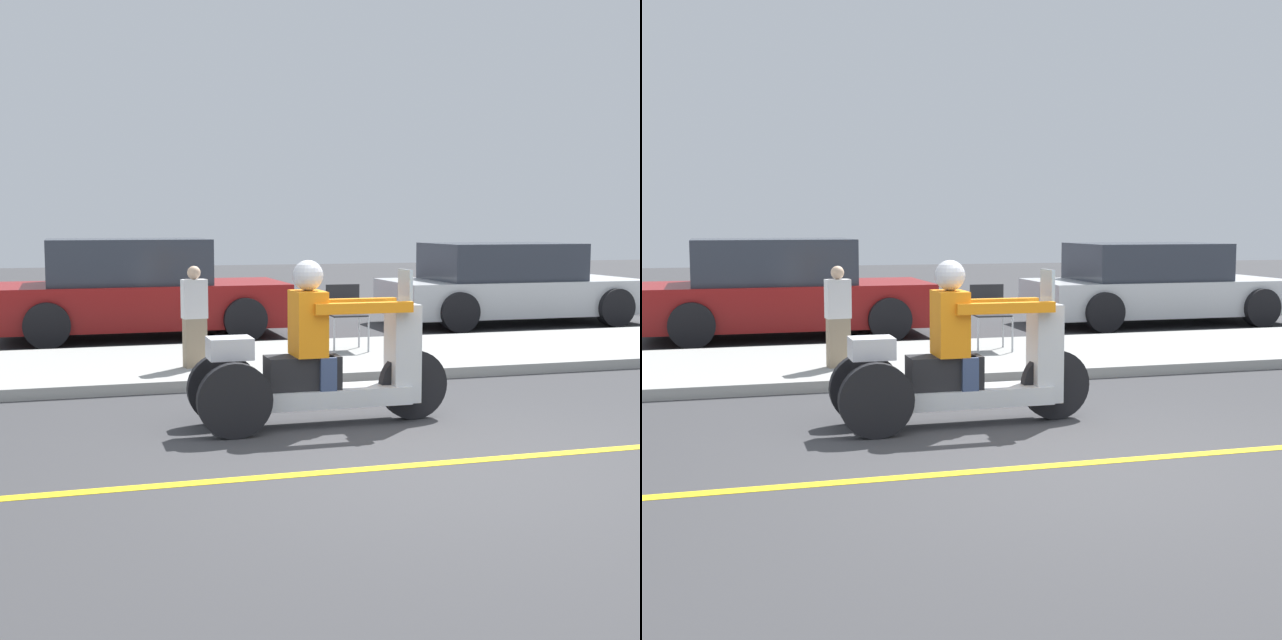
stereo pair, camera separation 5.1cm
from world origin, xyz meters
TOP-DOWN VIEW (x-y plane):
  - ground_plane at (0.00, 0.00)m, footprint 60.00×60.00m
  - lane_stripe at (-0.39, 0.00)m, footprint 24.00×0.12m
  - sidewalk_strip at (0.00, 4.60)m, footprint 28.00×2.80m
  - motorcycle_trike at (-0.40, 1.43)m, footprint 2.26×0.65m
  - spectator_with_child at (-1.08, 4.05)m, footprint 0.29×0.20m
  - folding_chair_set_back at (0.96, 4.93)m, footprint 0.49×0.49m
  - parked_car_lot_far at (4.86, 7.95)m, footprint 4.36×2.11m
  - parked_car_lot_right at (-1.39, 7.86)m, footprint 4.25×2.10m

SIDE VIEW (x-z plane):
  - ground_plane at x=0.00m, z-range 0.00..0.00m
  - lane_stripe at x=-0.39m, z-range 0.00..0.01m
  - sidewalk_strip at x=0.00m, z-range 0.00..0.12m
  - motorcycle_trike at x=-0.40m, z-range -0.19..1.22m
  - folding_chair_set_back at x=0.96m, z-range 0.21..1.03m
  - parked_car_lot_far at x=4.86m, z-range -0.03..1.35m
  - spectator_with_child at x=-1.08m, z-range 0.10..1.23m
  - parked_car_lot_right at x=-1.39m, z-range -0.04..1.44m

